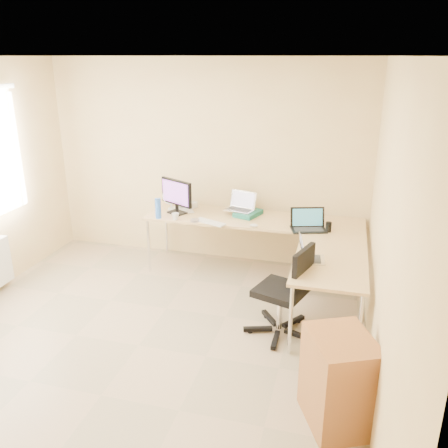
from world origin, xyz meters
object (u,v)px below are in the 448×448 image
(keyboard, at_px, (210,222))
(desk_fan, at_px, (171,200))
(desk_main, at_px, (253,246))
(laptop_center, at_px, (240,202))
(desk_return, at_px, (328,292))
(laptop_return, at_px, (312,251))
(cabinet, at_px, (339,381))
(office_chair, at_px, (281,287))
(mug, at_px, (175,216))
(monitor, at_px, (177,197))
(laptop_black, at_px, (309,220))
(water_bottle, at_px, (158,208))

(keyboard, height_order, desk_fan, desk_fan)
(desk_main, distance_m, laptop_center, 0.58)
(desk_return, bearing_deg, laptop_return, -156.88)
(desk_fan, xyz_separation_m, cabinet, (2.22, -2.43, -0.50))
(desk_main, distance_m, desk_fan, 1.20)
(laptop_return, bearing_deg, keyboard, 50.99)
(office_chair, bearing_deg, mug, 164.21)
(monitor, height_order, cabinet, monitor)
(keyboard, bearing_deg, desk_main, 54.71)
(laptop_black, relative_size, office_chair, 0.41)
(desk_main, bearing_deg, laptop_center, 154.72)
(desk_fan, relative_size, cabinet, 0.35)
(laptop_black, bearing_deg, mug, 164.76)
(desk_main, bearing_deg, desk_fan, 176.47)
(desk_fan, bearing_deg, mug, -53.32)
(cabinet, bearing_deg, keyboard, 102.89)
(mug, bearing_deg, keyboard, -0.02)
(mug, bearing_deg, desk_main, 18.19)
(laptop_black, height_order, water_bottle, water_bottle)
(desk_return, xyz_separation_m, laptop_center, (-1.17, 1.09, 0.53))
(desk_return, distance_m, mug, 2.05)
(laptop_black, distance_m, office_chair, 1.09)
(laptop_center, bearing_deg, monitor, -152.93)
(desk_fan, bearing_deg, water_bottle, -85.77)
(desk_main, xyz_separation_m, mug, (-0.90, -0.30, 0.41))
(laptop_center, bearing_deg, laptop_return, -33.64)
(desk_return, height_order, keyboard, keyboard)
(desk_return, bearing_deg, laptop_black, 110.99)
(laptop_return, xyz_separation_m, office_chair, (-0.26, -0.19, -0.33))
(laptop_center, xyz_separation_m, cabinet, (1.32, -2.46, -0.54))
(desk_return, bearing_deg, water_bottle, 161.43)
(mug, xyz_separation_m, desk_fan, (-0.19, 0.36, 0.09))
(desk_return, distance_m, office_chair, 0.54)
(laptop_center, xyz_separation_m, laptop_return, (0.99, -1.17, -0.07))
(laptop_black, relative_size, keyboard, 0.98)
(laptop_black, xyz_separation_m, desk_fan, (-1.78, 0.32, 0.01))
(monitor, bearing_deg, office_chair, -10.99)
(monitor, height_order, laptop_black, monitor)
(desk_return, xyz_separation_m, mug, (-1.88, 0.70, 0.41))
(monitor, xyz_separation_m, laptop_return, (1.76, -1.02, -0.12))
(desk_main, distance_m, desk_return, 1.40)
(monitor, xyz_separation_m, water_bottle, (-0.15, -0.24, -0.09))
(desk_return, relative_size, cabinet, 1.77)
(monitor, distance_m, laptop_black, 1.67)
(laptop_return, bearing_deg, laptop_center, 32.95)
(water_bottle, height_order, laptop_return, water_bottle)
(laptop_center, relative_size, cabinet, 0.47)
(laptop_center, distance_m, cabinet, 2.84)
(mug, relative_size, laptop_return, 0.30)
(water_bottle, relative_size, office_chair, 0.26)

